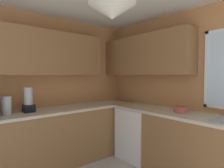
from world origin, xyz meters
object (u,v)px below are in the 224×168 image
object	(u,v)px
dishwasher	(139,133)
bowl	(181,109)
kettle	(7,106)
blender_appliance	(29,101)

from	to	relation	value
dishwasher	bowl	world-z (taller)	bowl
kettle	blender_appliance	size ratio (longest dim) A/B	0.69
bowl	blender_appliance	distance (m)	2.20
kettle	blender_appliance	bearing A→B (deg)	94.00
dishwasher	bowl	bearing A→B (deg)	2.24
dishwasher	bowl	distance (m)	0.93
dishwasher	blender_appliance	distance (m)	1.88
bowl	kettle	bearing A→B (deg)	-125.79
dishwasher	bowl	size ratio (longest dim) A/B	4.53
dishwasher	blender_appliance	world-z (taller)	blender_appliance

